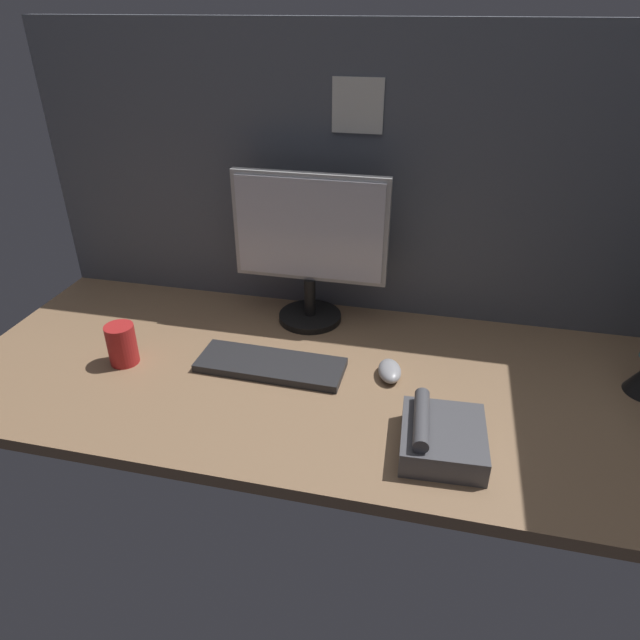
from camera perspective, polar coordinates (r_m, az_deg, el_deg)
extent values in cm
cube|color=#8C6B4C|center=(142.63, 0.01, -5.58)|extent=(180.00, 80.00, 3.00)
cube|color=#565B66|center=(158.91, 3.13, 14.29)|extent=(180.00, 5.00, 77.59)
cube|color=white|center=(151.97, 3.84, 20.86)|extent=(13.16, 0.40, 13.45)
cylinder|color=black|center=(163.21, -1.02, 0.35)|extent=(18.00, 18.00, 1.80)
cylinder|color=black|center=(160.18, -1.04, 2.34)|extent=(3.20, 3.20, 11.00)
cube|color=#B7B7B7|center=(152.82, -1.02, 9.31)|extent=(42.48, 2.40, 29.73)
cube|color=silver|center=(151.55, -1.14, 9.13)|extent=(40.08, 0.60, 27.33)
cube|color=#262628|center=(142.37, -5.03, -4.56)|extent=(37.28, 13.83, 2.00)
ellipsoid|color=#99999E|center=(139.53, 7.07, -5.13)|extent=(7.47, 10.55, 3.40)
cylinder|color=red|center=(150.45, -19.44, -2.34)|extent=(7.29, 7.29, 10.63)
cube|color=#4C4C51|center=(120.08, 12.33, -11.70)|extent=(17.97, 19.86, 5.60)
cylinder|color=#4C4C51|center=(117.17, 10.26, -9.83)|extent=(4.09, 17.24, 3.20)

